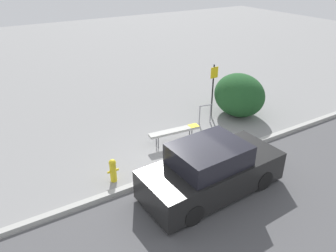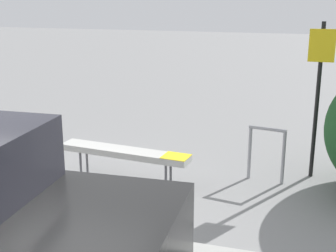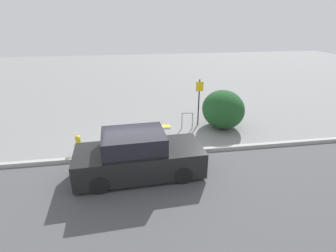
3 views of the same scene
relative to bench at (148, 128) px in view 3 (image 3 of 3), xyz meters
The scene contains 8 objects.
ground_plane 1.81m from the bench, 110.35° to the right, with size 60.00×60.00×0.00m, color gray.
curb 1.80m from the bench, 110.35° to the right, with size 60.00×0.20×0.13m.
bench is the anchor object (origin of this frame).
bike_rack 2.05m from the bench, 20.47° to the left, with size 0.55×0.14×0.83m.
sign_post 2.94m from the bench, 23.31° to the left, with size 0.36×0.08×2.30m.
fire_hydrant 3.02m from the bench, 160.43° to the right, with size 0.36×0.22×0.77m.
shrub_hedge 3.75m from the bench, 10.26° to the left, with size 1.97×2.31×1.82m.
parked_car_near 2.98m from the bench, 101.66° to the right, with size 4.29×1.93×1.57m.
Camera 3 is at (-0.24, -9.02, 5.01)m, focal length 28.00 mm.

